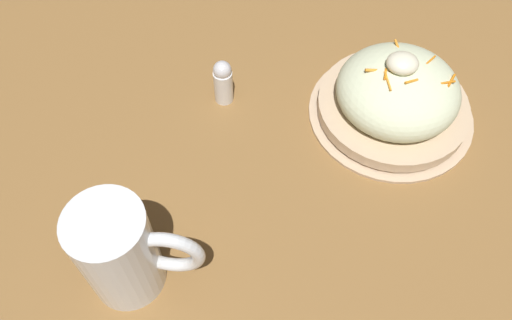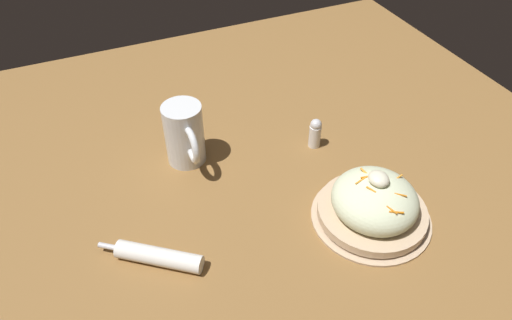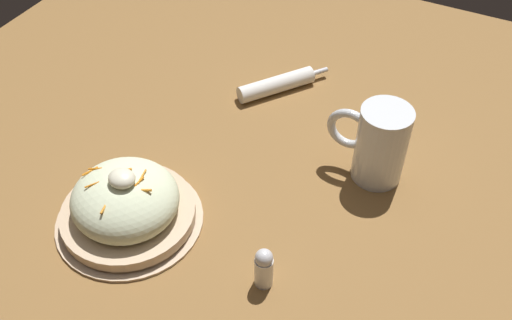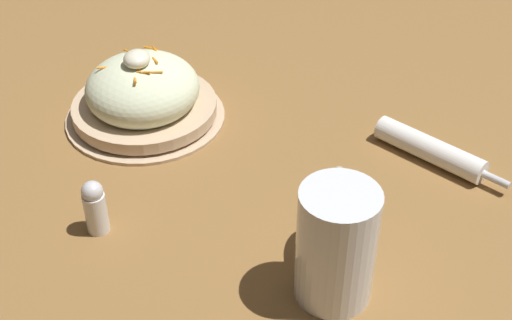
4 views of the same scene
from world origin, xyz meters
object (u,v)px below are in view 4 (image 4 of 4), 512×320
Objects in this scene: salad_plate at (143,96)px; salt_shaker at (95,206)px; beer_mug at (336,247)px; napkin_roll at (431,150)px.

salt_shaker is at bearing -1.49° from salad_plate.
beer_mug reaches higher than napkin_roll.
beer_mug is 0.82× the size of napkin_roll.
salt_shaker is (0.17, -0.40, 0.02)m from napkin_roll.
napkin_roll is 0.43m from salt_shaker.
salad_plate is at bearing -138.48° from beer_mug.
salt_shaker is (-0.07, -0.27, -0.03)m from beer_mug.
napkin_roll is at bearing 152.02° from beer_mug.
beer_mug reaches higher than salad_plate.
beer_mug is at bearing 75.89° from salt_shaker.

